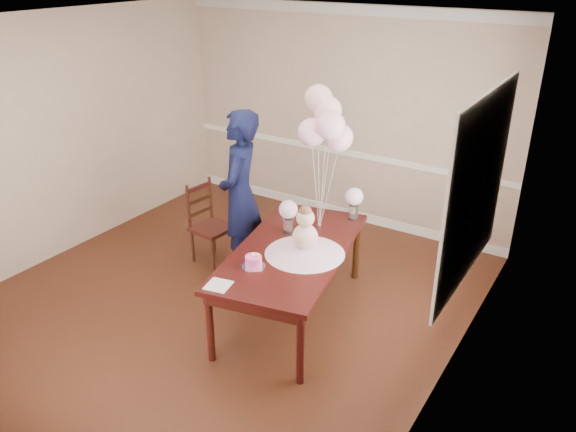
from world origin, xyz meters
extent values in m
cube|color=#37180D|center=(0.00, 0.00, 0.00)|extent=(4.50, 5.00, 0.00)
cube|color=silver|center=(0.00, 0.00, 2.70)|extent=(4.50, 5.00, 0.02)
cube|color=tan|center=(0.00, 2.50, 1.35)|extent=(4.50, 0.02, 2.70)
cube|color=tan|center=(-2.25, 0.00, 1.35)|extent=(0.02, 5.00, 2.70)
cube|color=tan|center=(2.25, 0.00, 1.35)|extent=(0.02, 5.00, 2.70)
cube|color=white|center=(0.00, 2.49, 0.90)|extent=(4.50, 0.02, 0.07)
cube|color=silver|center=(0.00, 2.49, 2.63)|extent=(4.50, 0.02, 0.12)
cube|color=white|center=(0.00, 2.49, 0.06)|extent=(4.50, 0.02, 0.12)
cube|color=silver|center=(2.23, 0.50, 1.55)|extent=(0.02, 1.66, 1.56)
cube|color=white|center=(2.21, 0.50, 1.55)|extent=(0.01, 1.50, 1.40)
cube|color=black|center=(0.71, 0.20, 0.70)|extent=(1.34, 2.09, 0.05)
cube|color=black|center=(0.71, 0.20, 0.63)|extent=(1.22, 1.98, 0.10)
cylinder|color=black|center=(0.50, -0.75, 0.34)|extent=(0.08, 0.08, 0.68)
cylinder|color=black|center=(1.29, -0.59, 0.34)|extent=(0.08, 0.08, 0.68)
cylinder|color=black|center=(0.14, 0.99, 0.34)|extent=(0.08, 0.08, 0.68)
cylinder|color=black|center=(0.93, 1.16, 0.34)|extent=(0.08, 0.08, 0.68)
cone|color=#EBADCC|center=(0.87, 0.18, 0.78)|extent=(0.87, 0.87, 0.10)
sphere|color=pink|center=(0.87, 0.18, 0.90)|extent=(0.23, 0.23, 0.23)
sphere|color=#D4B492|center=(0.87, 0.18, 1.09)|extent=(0.16, 0.16, 0.16)
sphere|color=brown|center=(0.87, 0.18, 1.14)|extent=(0.12, 0.12, 0.12)
cylinder|color=silver|center=(0.61, -0.26, 0.73)|extent=(0.25, 0.25, 0.01)
cylinder|color=#FB4FAA|center=(0.61, -0.26, 0.78)|extent=(0.17, 0.17, 0.10)
sphere|color=white|center=(0.61, -0.26, 0.85)|extent=(0.03, 0.03, 0.03)
sphere|color=silver|center=(0.64, -0.24, 0.85)|extent=(0.03, 0.03, 0.03)
cylinder|color=white|center=(0.51, 0.46, 0.80)|extent=(0.11, 0.11, 0.16)
sphere|color=beige|center=(0.51, 0.46, 0.98)|extent=(0.18, 0.18, 0.18)
cylinder|color=white|center=(0.91, 1.08, 0.80)|extent=(0.11, 0.11, 0.16)
sphere|color=white|center=(0.91, 1.08, 0.98)|extent=(0.18, 0.18, 0.18)
cube|color=white|center=(0.55, -0.67, 0.73)|extent=(0.23, 0.23, 0.01)
cylinder|color=silver|center=(0.70, 0.74, 0.74)|extent=(0.05, 0.05, 0.02)
sphere|color=#FFB4D9|center=(0.61, 0.72, 1.70)|extent=(0.27, 0.27, 0.27)
sphere|color=#FFB4D2|center=(0.81, 0.72, 1.79)|extent=(0.27, 0.27, 0.27)
sphere|color=#FFB4C8|center=(0.70, 0.84, 1.89)|extent=(0.27, 0.27, 0.27)
sphere|color=#E9A5B1|center=(0.60, 0.84, 1.99)|extent=(0.27, 0.27, 0.27)
sphere|color=#FFB4D6|center=(0.83, 0.85, 1.65)|extent=(0.27, 0.27, 0.27)
cylinder|color=silver|center=(0.65, 0.73, 1.14)|extent=(0.09, 0.02, 0.81)
cylinder|color=silver|center=(0.75, 0.73, 1.19)|extent=(0.11, 0.03, 0.91)
cylinder|color=white|center=(0.70, 0.79, 1.24)|extent=(0.01, 0.09, 1.00)
cylinder|color=white|center=(0.65, 0.79, 1.29)|extent=(0.10, 0.08, 1.10)
cylinder|color=white|center=(0.77, 0.80, 1.12)|extent=(0.12, 0.10, 0.75)
cube|color=black|center=(-0.61, 0.62, 0.41)|extent=(0.45, 0.45, 0.05)
cylinder|color=#33170E|center=(-0.79, 0.48, 0.20)|extent=(0.04, 0.04, 0.39)
cylinder|color=#3A1C0F|center=(-0.47, 0.44, 0.20)|extent=(0.04, 0.04, 0.39)
cylinder|color=#39200F|center=(-0.75, 0.81, 0.20)|extent=(0.04, 0.04, 0.39)
cylinder|color=black|center=(-0.42, 0.77, 0.20)|extent=(0.04, 0.04, 0.39)
cylinder|color=black|center=(-0.81, 0.48, 0.68)|extent=(0.04, 0.04, 0.51)
cylinder|color=#3E1F10|center=(-0.77, 0.81, 0.68)|extent=(0.04, 0.04, 0.51)
cube|color=#3A200F|center=(-0.79, 0.65, 0.57)|extent=(0.07, 0.37, 0.05)
cube|color=#321A0D|center=(-0.79, 0.65, 0.71)|extent=(0.07, 0.37, 0.05)
cube|color=#38120F|center=(-0.79, 0.65, 0.86)|extent=(0.07, 0.37, 0.05)
imported|color=black|center=(-0.17, 0.60, 0.92)|extent=(0.66, 0.78, 1.83)
camera|label=1|loc=(3.15, -3.70, 3.20)|focal=35.00mm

